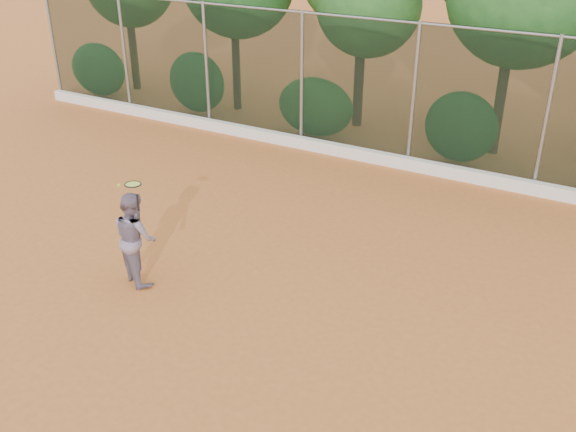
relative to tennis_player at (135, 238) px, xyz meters
The scene contains 6 objects.
ground 2.43m from the tennis_player, ahead, with size 80.00×80.00×0.00m, color #BA652B.
concrete_curb 7.47m from the tennis_player, 72.27° to the left, with size 24.00×0.20×0.30m, color silver.
tennis_player is the anchor object (origin of this frame).
chainlink_fence 7.68m from the tennis_player, 72.68° to the left, with size 24.09×0.09×3.50m.
tennis_racket 1.08m from the tennis_player, 30.15° to the right, with size 0.35×0.35×0.51m.
tennis_ball_in_flight 1.16m from the tennis_player, 144.58° to the left, with size 0.07×0.07×0.07m.
Camera 1 is at (4.70, -7.29, 6.07)m, focal length 40.00 mm.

